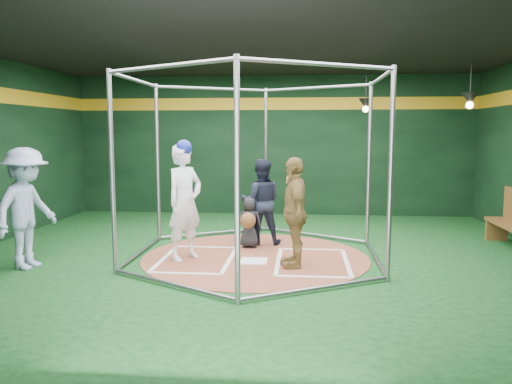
{
  "coord_description": "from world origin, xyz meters",
  "views": [
    {
      "loc": [
        0.78,
        -8.17,
        2.11
      ],
      "look_at": [
        0.0,
        0.1,
        1.1
      ],
      "focal_mm": 35.0,
      "sensor_mm": 36.0,
      "label": 1
    }
  ],
  "objects": [
    {
      "name": "room_shell",
      "position": [
        0.0,
        0.01,
        1.75
      ],
      "size": [
        10.1,
        9.1,
        3.53
      ],
      "color": "#0B3310",
      "rests_on": "ground"
    },
    {
      "name": "clay_disc",
      "position": [
        0.0,
        0.0,
        0.01
      ],
      "size": [
        3.8,
        3.8,
        0.01
      ],
      "primitive_type": "cylinder",
      "color": "brown",
      "rests_on": "ground"
    },
    {
      "name": "home_plate",
      "position": [
        0.0,
        -0.3,
        0.02
      ],
      "size": [
        0.43,
        0.43,
        0.01
      ],
      "primitive_type": "cube",
      "color": "white",
      "rests_on": "clay_disc"
    },
    {
      "name": "batter_box_left",
      "position": [
        -0.95,
        -0.25,
        0.02
      ],
      "size": [
        1.17,
        1.77,
        0.01
      ],
      "color": "white",
      "rests_on": "clay_disc"
    },
    {
      "name": "batter_box_right",
      "position": [
        0.95,
        -0.25,
        0.02
      ],
      "size": [
        1.17,
        1.77,
        0.01
      ],
      "color": "white",
      "rests_on": "clay_disc"
    },
    {
      "name": "batting_cage",
      "position": [
        -0.0,
        -0.0,
        1.5
      ],
      "size": [
        4.05,
        4.67,
        3.0
      ],
      "color": "gray",
      "rests_on": "ground"
    },
    {
      "name": "pendant_lamp_near",
      "position": [
        2.2,
        3.6,
        2.74
      ],
      "size": [
        0.34,
        0.34,
        0.9
      ],
      "color": "black",
      "rests_on": "room_shell"
    },
    {
      "name": "pendant_lamp_far",
      "position": [
        4.0,
        2.0,
        2.74
      ],
      "size": [
        0.34,
        0.34,
        0.9
      ],
      "color": "black",
      "rests_on": "room_shell"
    },
    {
      "name": "batter_figure",
      "position": [
        -1.14,
        -0.24,
        0.99
      ],
      "size": [
        0.77,
        0.83,
        1.97
      ],
      "color": "silver",
      "rests_on": "clay_disc"
    },
    {
      "name": "visitor_leopard",
      "position": [
        0.65,
        -0.52,
        0.87
      ],
      "size": [
        0.58,
        1.06,
        1.71
      ],
      "primitive_type": "imported",
      "rotation": [
        0.0,
        0.0,
        -1.4
      ],
      "color": "#AF8F4B",
      "rests_on": "clay_disc"
    },
    {
      "name": "catcher_figure",
      "position": [
        -0.18,
        0.65,
        0.48
      ],
      "size": [
        0.47,
        0.55,
        0.92
      ],
      "color": "black",
      "rests_on": "clay_disc"
    },
    {
      "name": "umpire",
      "position": [
        0.01,
        1.01,
        0.81
      ],
      "size": [
        0.83,
        0.67,
        1.59
      ],
      "primitive_type": "imported",
      "rotation": [
        0.0,
        0.0,
        3.24
      ],
      "color": "black",
      "rests_on": "clay_disc"
    },
    {
      "name": "bystander_blue",
      "position": [
        -3.45,
        -0.96,
        0.94
      ],
      "size": [
        0.89,
        1.31,
        1.87
      ],
      "primitive_type": "imported",
      "rotation": [
        0.0,
        0.0,
        1.4
      ],
      "color": "#93A4C2",
      "rests_on": "ground"
    }
  ]
}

